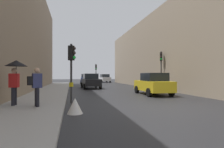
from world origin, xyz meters
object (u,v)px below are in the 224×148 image
Objects in this scene: pedestrian_with_umbrella at (16,70)px; traffic_light_near_right at (72,62)px; car_white_compact at (105,78)px; warning_sign_triangle at (75,106)px; car_yellow_taxi at (153,84)px; car_blue_van at (86,79)px; pedestrian_with_grey_backpack at (36,85)px; traffic_light_mid_street at (161,64)px; traffic_light_far_median at (96,70)px; car_dark_suv at (91,81)px.

traffic_light_near_right is at bearing 24.14° from pedestrian_with_umbrella.
car_white_compact reaches higher than warning_sign_triangle.
pedestrian_with_umbrella is at bearing -155.86° from car_yellow_taxi.
car_yellow_taxi is at bearing -91.21° from car_white_compact.
car_blue_van reaches higher than warning_sign_triangle.
pedestrian_with_grey_backpack reaches higher than car_white_compact.
traffic_light_mid_street is at bearing 36.80° from pedestrian_with_grey_backpack.
pedestrian_with_grey_backpack is 2.72× the size of warning_sign_triangle.
traffic_light_far_median is at bearing 98.25° from car_yellow_taxi.
traffic_light_mid_street reaches higher than pedestrian_with_grey_backpack.
pedestrian_with_grey_backpack is (-8.56, -29.10, 0.29)m from car_white_compact.
traffic_light_near_right is (-4.05, -19.50, -0.06)m from traffic_light_far_median.
car_white_compact is at bearing 73.62° from pedestrian_with_grey_backpack.
car_white_compact is at bearing 42.27° from car_blue_van.
traffic_light_near_right is at bearing -101.72° from traffic_light_far_median.
traffic_light_near_right is 1.58× the size of pedestrian_with_umbrella.
pedestrian_with_umbrella reaches higher than warning_sign_triangle.
pedestrian_with_umbrella is (-9.05, -4.06, 0.96)m from car_yellow_taxi.
traffic_light_mid_street is 1.87× the size of pedestrian_with_umbrella.
car_yellow_taxi is 0.99× the size of car_white_compact.
traffic_light_mid_street is 1.18× the size of traffic_light_near_right.
car_blue_van and car_white_compact have the same top height.
pedestrian_with_grey_backpack reaches higher than warning_sign_triangle.
car_blue_van is at bearing 100.57° from car_yellow_taxi.
traffic_light_near_right is 0.79× the size of car_dark_suv.
traffic_light_near_right is 0.78× the size of car_white_compact.
traffic_light_far_median is at bearing 72.18° from pedestrian_with_umbrella.
warning_sign_triangle is at bearing -87.31° from traffic_light_near_right.
pedestrian_with_umbrella is at bearing -111.78° from car_dark_suv.
pedestrian_with_grey_backpack is (-8.04, -4.64, 0.29)m from car_yellow_taxi.
traffic_light_mid_street is 10.82m from traffic_light_near_right.
car_yellow_taxi and car_blue_van have the same top height.
pedestrian_with_grey_backpack is (-5.63, -21.24, -1.23)m from traffic_light_far_median.
pedestrian_with_umbrella is at bearing -107.82° from traffic_light_far_median.
traffic_light_near_right reaches higher than warning_sign_triangle.
pedestrian_with_grey_backpack is at bearing -132.25° from traffic_light_near_right.
pedestrian_with_umbrella reaches higher than pedestrian_with_grey_backpack.
car_white_compact is at bearing 77.28° from warning_sign_triangle.
car_blue_van is at bearing 88.20° from car_dark_suv.
traffic_light_near_right is at bearing -155.86° from car_yellow_taxi.
car_dark_suv is (-1.81, -8.58, -1.51)m from traffic_light_far_median.
car_dark_suv is 2.43× the size of pedestrian_with_grey_backpack.
car_white_compact is 31.05m from warning_sign_triangle.
car_blue_van is at bearing 78.00° from pedestrian_with_umbrella.
traffic_light_far_median is 21.71m from pedestrian_with_umbrella.
traffic_light_mid_street is 21.42m from car_white_compact.
warning_sign_triangle is at bearing -32.72° from pedestrian_with_umbrella.
car_white_compact is at bearing 75.70° from traffic_light_near_right.
car_yellow_taxi is at bearing -81.75° from traffic_light_far_median.
warning_sign_triangle is (-2.10, -13.84, -0.55)m from car_dark_suv.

